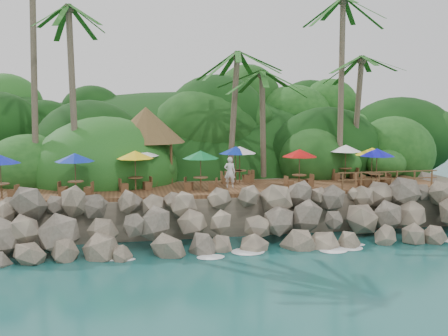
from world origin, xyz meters
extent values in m
plane|color=#19514F|center=(0.00, 0.00, 0.00)|extent=(140.00, 140.00, 0.00)
cube|color=gray|center=(0.00, 16.00, 1.05)|extent=(32.00, 25.20, 2.10)
ellipsoid|color=#143811|center=(0.00, 23.50, 0.00)|extent=(44.80, 28.00, 15.40)
cube|color=brown|center=(0.00, 6.00, 2.20)|extent=(26.00, 5.00, 0.20)
ellipsoid|color=white|center=(-9.00, 0.30, 0.03)|extent=(1.20, 0.80, 0.06)
ellipsoid|color=white|center=(-6.00, 0.30, 0.03)|extent=(1.20, 0.80, 0.06)
ellipsoid|color=white|center=(-3.00, 0.30, 0.03)|extent=(1.20, 0.80, 0.06)
ellipsoid|color=white|center=(0.00, 0.30, 0.03)|extent=(1.20, 0.80, 0.06)
ellipsoid|color=white|center=(3.00, 0.30, 0.03)|extent=(1.20, 0.80, 0.06)
ellipsoid|color=white|center=(6.00, 0.30, 0.03)|extent=(1.20, 0.80, 0.06)
ellipsoid|color=white|center=(9.00, 0.30, 0.03)|extent=(1.20, 0.80, 0.06)
cylinder|color=brown|center=(-8.44, 7.97, 7.49)|extent=(0.67, 1.65, 10.35)
ellipsoid|color=#23601E|center=(-8.44, 7.97, 12.69)|extent=(6.00, 6.00, 2.40)
cylinder|color=brown|center=(-10.68, 9.16, 8.83)|extent=(0.37, 2.34, 12.96)
cylinder|color=brown|center=(1.25, 9.17, 6.28)|extent=(0.93, 0.84, 7.97)
ellipsoid|color=#23601E|center=(1.25, 9.17, 10.26)|extent=(6.00, 6.00, 2.40)
cylinder|color=brown|center=(3.19, 9.22, 5.72)|extent=(0.83, 1.08, 6.83)
ellipsoid|color=#23601E|center=(3.19, 9.22, 9.13)|extent=(6.00, 6.00, 2.40)
cylinder|color=brown|center=(8.19, 8.52, 8.10)|extent=(1.01, 1.84, 11.55)
cylinder|color=brown|center=(9.68, 9.22, 6.21)|extent=(0.49, 1.48, 7.80)
ellipsoid|color=#23601E|center=(9.68, 9.22, 10.12)|extent=(6.00, 6.00, 2.40)
cylinder|color=brown|center=(-5.66, 7.96, 3.50)|extent=(0.16, 0.16, 2.40)
cylinder|color=brown|center=(-2.86, 7.96, 3.50)|extent=(0.16, 0.16, 2.40)
cylinder|color=brown|center=(-5.66, 10.76, 3.50)|extent=(0.16, 0.16, 2.40)
cylinder|color=brown|center=(-2.86, 10.76, 3.50)|extent=(0.16, 0.16, 2.40)
cone|color=brown|center=(-4.26, 9.36, 5.80)|extent=(4.86, 4.86, 2.20)
cylinder|color=brown|center=(1.27, 7.51, 2.66)|extent=(0.08, 0.08, 0.72)
cylinder|color=brown|center=(1.27, 7.51, 3.03)|extent=(0.82, 0.82, 0.05)
cylinder|color=brown|center=(1.27, 7.51, 3.37)|extent=(0.05, 0.05, 2.15)
cone|color=white|center=(1.27, 7.51, 4.30)|extent=(2.05, 2.05, 0.44)
cube|color=brown|center=(0.60, 7.39, 2.52)|extent=(0.48, 0.48, 0.45)
cube|color=brown|center=(1.94, 7.63, 2.52)|extent=(0.48, 0.48, 0.45)
cylinder|color=brown|center=(-4.66, 7.06, 2.66)|extent=(0.08, 0.08, 0.72)
cylinder|color=brown|center=(-4.66, 7.06, 3.03)|extent=(0.82, 0.82, 0.05)
cylinder|color=brown|center=(-4.66, 7.06, 3.37)|extent=(0.05, 0.05, 2.15)
cone|color=white|center=(-4.66, 7.06, 4.30)|extent=(2.05, 2.05, 0.44)
cube|color=brown|center=(-5.33, 7.17, 2.52)|extent=(0.47, 0.47, 0.45)
cube|color=brown|center=(-3.98, 6.96, 2.52)|extent=(0.47, 0.47, 0.45)
cylinder|color=brown|center=(-5.05, 5.64, 2.66)|extent=(0.08, 0.08, 0.72)
cylinder|color=brown|center=(-5.05, 5.64, 3.03)|extent=(0.82, 0.82, 0.05)
cylinder|color=brown|center=(-5.05, 5.64, 3.37)|extent=(0.05, 0.05, 2.15)
cone|color=yellow|center=(-5.05, 5.64, 4.30)|extent=(2.05, 2.05, 0.44)
cube|color=brown|center=(-5.70, 5.43, 2.52)|extent=(0.52, 0.52, 0.45)
cube|color=brown|center=(-4.40, 5.85, 2.52)|extent=(0.52, 0.52, 0.45)
cylinder|color=brown|center=(1.01, 7.44, 2.66)|extent=(0.08, 0.08, 0.72)
cylinder|color=brown|center=(1.01, 7.44, 3.03)|extent=(0.82, 0.82, 0.05)
cylinder|color=brown|center=(1.01, 7.44, 3.37)|extent=(0.05, 0.05, 2.15)
cone|color=#0B279A|center=(1.01, 7.44, 4.30)|extent=(2.05, 2.05, 0.44)
cube|color=brown|center=(0.33, 7.37, 2.52)|extent=(0.45, 0.45, 0.45)
cube|color=brown|center=(1.68, 7.52, 2.52)|extent=(0.45, 0.45, 0.45)
cylinder|color=brown|center=(8.69, 4.98, 2.66)|extent=(0.08, 0.08, 0.72)
cylinder|color=brown|center=(8.69, 4.98, 3.03)|extent=(0.82, 0.82, 0.05)
cylinder|color=brown|center=(8.69, 4.98, 3.37)|extent=(0.05, 0.05, 2.15)
cone|color=yellow|center=(8.69, 4.98, 4.30)|extent=(2.05, 2.05, 0.44)
cube|color=brown|center=(8.02, 5.10, 2.52)|extent=(0.47, 0.47, 0.45)
cube|color=brown|center=(9.36, 4.87, 2.52)|extent=(0.47, 0.47, 0.45)
cylinder|color=brown|center=(8.69, 4.40, 2.66)|extent=(0.08, 0.08, 0.72)
cylinder|color=brown|center=(8.69, 4.40, 3.03)|extent=(0.82, 0.82, 0.05)
cylinder|color=brown|center=(8.69, 4.40, 3.37)|extent=(0.05, 0.05, 2.15)
cone|color=#0E0DB5|center=(8.69, 4.40, 4.30)|extent=(2.05, 2.05, 0.44)
cube|color=brown|center=(8.01, 4.29, 2.52)|extent=(0.47, 0.47, 0.45)
cube|color=brown|center=(9.36, 4.51, 2.52)|extent=(0.47, 0.47, 0.45)
cylinder|color=brown|center=(-11.80, 4.59, 2.66)|extent=(0.08, 0.08, 0.72)
cylinder|color=brown|center=(-11.80, 4.59, 3.03)|extent=(0.82, 0.82, 0.05)
cylinder|color=brown|center=(-11.80, 4.59, 3.37)|extent=(0.05, 0.05, 2.15)
cone|color=#0C19A8|center=(-11.80, 4.59, 4.30)|extent=(2.05, 2.05, 0.44)
cube|color=brown|center=(-11.18, 4.31, 2.52)|extent=(0.54, 0.54, 0.45)
cylinder|color=brown|center=(4.16, 4.86, 2.66)|extent=(0.08, 0.08, 0.72)
cylinder|color=brown|center=(4.16, 4.86, 3.03)|extent=(0.82, 0.82, 0.05)
cylinder|color=brown|center=(4.16, 4.86, 3.37)|extent=(0.05, 0.05, 2.15)
cone|color=red|center=(4.16, 4.86, 4.30)|extent=(2.05, 2.05, 0.44)
cube|color=brown|center=(3.50, 4.68, 2.52)|extent=(0.50, 0.50, 0.45)
cube|color=brown|center=(4.82, 5.04, 2.52)|extent=(0.50, 0.50, 0.45)
cylinder|color=brown|center=(-5.64, 7.04, 2.66)|extent=(0.08, 0.08, 0.72)
cylinder|color=brown|center=(-5.64, 7.04, 3.03)|extent=(0.82, 0.82, 0.05)
cylinder|color=brown|center=(-5.64, 7.04, 3.37)|extent=(0.05, 0.05, 2.15)
cone|color=#0D13B0|center=(-5.64, 7.04, 4.30)|extent=(2.05, 2.05, 0.44)
cube|color=brown|center=(-6.30, 6.86, 2.52)|extent=(0.50, 0.50, 0.45)
cube|color=brown|center=(-4.98, 7.22, 2.52)|extent=(0.50, 0.50, 0.45)
cylinder|color=brown|center=(8.12, 7.41, 2.66)|extent=(0.08, 0.08, 0.72)
cylinder|color=brown|center=(8.12, 7.41, 3.03)|extent=(0.82, 0.82, 0.05)
cylinder|color=brown|center=(8.12, 7.41, 3.37)|extent=(0.05, 0.05, 2.15)
cone|color=white|center=(8.12, 7.41, 4.30)|extent=(2.05, 2.05, 0.44)
cube|color=brown|center=(7.45, 7.31, 2.52)|extent=(0.47, 0.47, 0.45)
cube|color=brown|center=(8.80, 7.51, 2.52)|extent=(0.47, 0.47, 0.45)
cylinder|color=brown|center=(-1.51, 4.99, 2.66)|extent=(0.08, 0.08, 0.72)
cylinder|color=brown|center=(-1.51, 4.99, 3.03)|extent=(0.82, 0.82, 0.05)
cylinder|color=brown|center=(-1.51, 4.99, 3.37)|extent=(0.05, 0.05, 2.15)
cone|color=#0C6D31|center=(-1.51, 4.99, 4.30)|extent=(2.05, 2.05, 0.44)
cube|color=brown|center=(-2.15, 5.25, 2.52)|extent=(0.54, 0.54, 0.45)
cube|color=brown|center=(-0.88, 4.72, 2.52)|extent=(0.54, 0.54, 0.45)
cylinder|color=brown|center=(-8.17, 4.73, 2.66)|extent=(0.08, 0.08, 0.72)
cylinder|color=brown|center=(-8.17, 4.73, 3.03)|extent=(0.82, 0.82, 0.05)
cylinder|color=brown|center=(-8.17, 4.73, 3.37)|extent=(0.05, 0.05, 2.15)
cone|color=#0C259C|center=(-8.17, 4.73, 4.30)|extent=(2.05, 2.05, 0.44)
cube|color=brown|center=(-8.83, 4.92, 2.52)|extent=(0.51, 0.51, 0.45)
cube|color=brown|center=(-7.51, 4.55, 2.52)|extent=(0.51, 0.51, 0.45)
cylinder|color=brown|center=(6.27, 3.65, 2.80)|extent=(0.10, 0.10, 1.00)
cylinder|color=brown|center=(7.37, 3.65, 2.80)|extent=(0.10, 0.10, 1.00)
cylinder|color=brown|center=(8.47, 3.65, 2.80)|extent=(0.10, 0.10, 1.00)
cylinder|color=brown|center=(9.57, 3.65, 2.80)|extent=(0.10, 0.10, 1.00)
cylinder|color=brown|center=(10.67, 3.65, 2.80)|extent=(0.10, 0.10, 1.00)
cylinder|color=brown|center=(11.77, 3.65, 2.80)|extent=(0.10, 0.10, 1.00)
cube|color=brown|center=(9.02, 3.65, 3.25)|extent=(6.10, 0.06, 0.06)
cube|color=brown|center=(9.02, 3.65, 2.85)|extent=(6.10, 0.06, 0.06)
imported|color=white|center=(0.27, 5.64, 3.19)|extent=(0.74, 0.59, 1.77)
camera|label=1|loc=(-5.75, -23.04, 6.99)|focal=41.54mm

